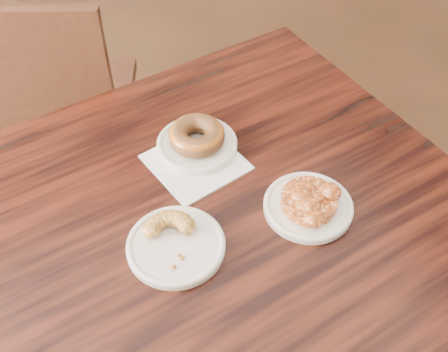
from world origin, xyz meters
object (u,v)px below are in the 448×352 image
object	(u,v)px
chair_far	(60,105)
cruller_fragment	(175,239)
cafe_table	(231,310)
apple_fritter	(309,199)
glazed_donut	(197,135)

from	to	relation	value
chair_far	cruller_fragment	distance (m)	0.92
cafe_table	cruller_fragment	distance (m)	0.42
cafe_table	chair_far	world-z (taller)	chair_far
chair_far	cruller_fragment	bearing A→B (deg)	118.10
cafe_table	apple_fritter	xyz separation A→B (m)	(0.14, -0.04, 0.40)
glazed_donut	apple_fritter	size ratio (longest dim) A/B	0.80
chair_far	apple_fritter	world-z (taller)	chair_far
cafe_table	apple_fritter	bearing A→B (deg)	-29.32
glazed_donut	apple_fritter	world-z (taller)	glazed_donut
chair_far	glazed_donut	xyz separation A→B (m)	(0.27, -0.62, 0.34)
glazed_donut	cruller_fragment	bearing A→B (deg)	-115.29
apple_fritter	cruller_fragment	xyz separation A→B (m)	(-0.26, -0.01, -0.00)
cafe_table	glazed_donut	bearing A→B (deg)	81.31
glazed_donut	apple_fritter	distance (m)	0.27
glazed_donut	cruller_fragment	world-z (taller)	glazed_donut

